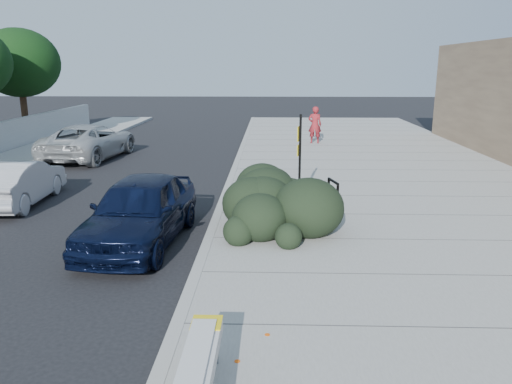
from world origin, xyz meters
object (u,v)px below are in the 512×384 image
suv_silver (90,141)px  pedestrian (315,125)px  bike_rack (333,196)px  wagon_silver (18,182)px  sign_post (299,154)px  bench (198,364)px  sedan_navy (140,210)px

suv_silver → pedestrian: size_ratio=2.95×
bike_rack → wagon_silver: wagon_silver is taller
sign_post → wagon_silver: size_ratio=0.64×
pedestrian → bench: bearing=84.6°
sign_post → suv_silver: sign_post is taller
bike_rack → sign_post: bearing=104.5°
bike_rack → pedestrian: pedestrian is taller
bike_rack → wagon_silver: 9.27m
bike_rack → pedestrian: 13.33m
sedan_navy → wagon_silver: size_ratio=1.15×
bench → pedestrian: size_ratio=1.05×
sign_post → wagon_silver: bearing=-167.6°
bike_rack → bench: bearing=-122.1°
bike_rack → wagon_silver: bearing=155.5°
sedan_navy → wagon_silver: sedan_navy is taller
wagon_silver → pedestrian: size_ratio=2.15×
bike_rack → sign_post: 1.88m
sign_post → pedestrian: bearing=97.3°
bench → sign_post: (1.64, 8.77, 1.00)m
sign_post → wagon_silver: (-8.31, 0.27, -0.95)m
sedan_navy → bench: bearing=-64.7°
bike_rack → wagon_silver: size_ratio=0.26×
sign_post → bench: bearing=-86.3°
bench → bike_rack: (2.43, 7.29, 0.16)m
bench → suv_silver: size_ratio=0.36×
wagon_silver → suv_silver: size_ratio=0.73×
bench → sign_post: 8.98m
sign_post → sedan_navy: (-3.82, -2.96, -0.83)m
sedan_navy → wagon_silver: 5.53m
suv_silver → pedestrian: (10.33, 3.92, 0.32)m
bench → sign_post: bearing=79.4°
bench → sedan_navy: (-2.19, 5.81, 0.17)m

